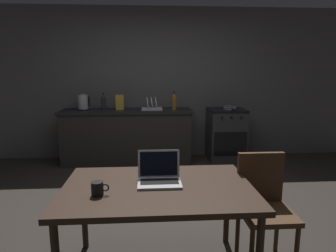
% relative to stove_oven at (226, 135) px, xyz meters
% --- Properties ---
extents(ground_plane, '(12.00, 12.00, 0.00)m').
position_rel_stove_oven_xyz_m(ground_plane, '(-1.18, -1.99, -0.45)').
color(ground_plane, '#2D2823').
extents(back_wall, '(6.40, 0.10, 2.60)m').
position_rel_stove_oven_xyz_m(back_wall, '(-0.88, 0.35, 0.85)').
color(back_wall, '#565557').
rests_on(back_wall, ground_plane).
extents(kitchen_counter, '(2.16, 0.64, 0.89)m').
position_rel_stove_oven_xyz_m(kitchen_counter, '(-1.69, 0.00, 0.00)').
color(kitchen_counter, '#282623').
rests_on(kitchen_counter, ground_plane).
extents(stove_oven, '(0.60, 0.62, 0.89)m').
position_rel_stove_oven_xyz_m(stove_oven, '(0.00, 0.00, 0.00)').
color(stove_oven, '#2D2D30').
rests_on(stove_oven, ground_plane).
extents(dining_table, '(1.38, 0.90, 0.71)m').
position_rel_stove_oven_xyz_m(dining_table, '(-1.27, -2.88, 0.21)').
color(dining_table, '#332319').
rests_on(dining_table, ground_plane).
extents(chair, '(0.40, 0.40, 0.88)m').
position_rel_stove_oven_xyz_m(chair, '(-0.42, -2.75, 0.06)').
color(chair, '#4C331E').
rests_on(chair, ground_plane).
extents(laptop, '(0.32, 0.26, 0.23)m').
position_rel_stove_oven_xyz_m(laptop, '(-1.25, -2.81, 0.31)').
color(laptop, silver).
rests_on(laptop, dining_table).
extents(electric_kettle, '(0.19, 0.17, 0.26)m').
position_rel_stove_oven_xyz_m(electric_kettle, '(-2.40, 0.00, 0.57)').
color(electric_kettle, black).
rests_on(electric_kettle, kitchen_counter).
extents(bottle, '(0.08, 0.08, 0.30)m').
position_rel_stove_oven_xyz_m(bottle, '(-0.90, -0.05, 0.59)').
color(bottle, '#8C601E').
rests_on(bottle, kitchen_counter).
extents(frying_pan, '(0.23, 0.41, 0.05)m').
position_rel_stove_oven_xyz_m(frying_pan, '(0.05, -0.03, 0.47)').
color(frying_pan, gray).
rests_on(frying_pan, stove_oven).
extents(coffee_mug, '(0.12, 0.08, 0.09)m').
position_rel_stove_oven_xyz_m(coffee_mug, '(-1.68, -3.01, 0.32)').
color(coffee_mug, black).
rests_on(coffee_mug, dining_table).
extents(cereal_box, '(0.13, 0.05, 0.25)m').
position_rel_stove_oven_xyz_m(cereal_box, '(-1.80, 0.02, 0.57)').
color(cereal_box, gold).
rests_on(cereal_box, kitchen_counter).
extents(dish_rack, '(0.34, 0.26, 0.21)m').
position_rel_stove_oven_xyz_m(dish_rack, '(-1.27, 0.00, 0.49)').
color(dish_rack, silver).
rests_on(dish_rack, kitchen_counter).
extents(bottle_b, '(0.07, 0.07, 0.28)m').
position_rel_stove_oven_xyz_m(bottle_b, '(-2.08, 0.08, 0.58)').
color(bottle_b, '#2D2D33').
rests_on(bottle_b, kitchen_counter).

